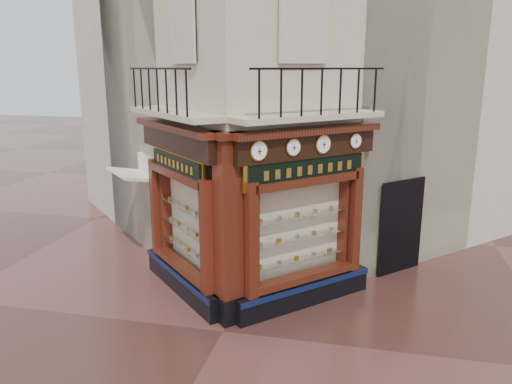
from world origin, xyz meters
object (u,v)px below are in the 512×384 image
(clock_a, at_px, (259,151))
(awning, at_px, (139,261))
(clock_b, at_px, (293,147))
(signboard_right, at_px, (308,169))
(clock_c, at_px, (323,144))
(clock_d, at_px, (355,141))
(signboard_left, at_px, (177,164))
(corner_pilaster, at_px, (228,232))

(clock_a, xyz_separation_m, awning, (-3.93, 2.58, -3.62))
(clock_b, distance_m, signboard_right, 0.71)
(clock_c, bearing_deg, clock_b, 180.00)
(clock_c, bearing_deg, clock_a, 180.00)
(clock_d, bearing_deg, clock_b, 180.00)
(clock_a, relative_size, clock_c, 0.98)
(signboard_left, bearing_deg, clock_a, -160.54)
(clock_c, bearing_deg, clock_d, 0.00)
(signboard_left, bearing_deg, signboard_right, -135.00)
(clock_c, relative_size, awning, 0.24)
(clock_c, relative_size, signboard_right, 0.17)
(clock_a, distance_m, clock_b, 0.82)
(clock_c, bearing_deg, awning, 118.92)
(clock_a, distance_m, clock_c, 1.59)
(signboard_left, relative_size, signboard_right, 0.84)
(clock_a, xyz_separation_m, signboard_left, (-2.08, 1.00, -0.52))
(clock_c, xyz_separation_m, signboard_left, (-3.21, -0.13, -0.52))
(signboard_left, bearing_deg, clock_c, -132.70)
(signboard_left, bearing_deg, clock_b, -143.88)
(corner_pilaster, xyz_separation_m, clock_a, (0.62, 0.02, 1.67))
(signboard_right, bearing_deg, corner_pilaster, 169.75)
(clock_b, xyz_separation_m, clock_c, (0.54, 0.54, 0.00))
(corner_pilaster, relative_size, clock_c, 10.03)
(corner_pilaster, distance_m, clock_c, 2.67)
(clock_c, height_order, awning, clock_c)
(signboard_left, distance_m, signboard_right, 2.92)
(clock_b, height_order, clock_c, clock_c)
(signboard_right, bearing_deg, clock_a, -175.13)
(clock_b, relative_size, signboard_right, 0.16)
(clock_d, distance_m, signboard_left, 3.96)
(clock_b, relative_size, signboard_left, 0.18)
(corner_pilaster, distance_m, clock_b, 2.14)
(signboard_left, bearing_deg, corner_pilaster, -169.75)
(clock_b, xyz_separation_m, clock_d, (1.19, 1.19, 0.00))
(awning, relative_size, signboard_left, 0.85)
(clock_b, bearing_deg, signboard_right, 13.03)
(clock_b, xyz_separation_m, signboard_left, (-2.66, 0.42, -0.52))
(clock_a, xyz_separation_m, clock_c, (1.12, 1.12, -0.00))
(clock_b, relative_size, clock_c, 0.89)
(clock_b, distance_m, awning, 6.12)
(clock_a, bearing_deg, clock_c, 0.00)
(awning, bearing_deg, signboard_right, -153.39)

